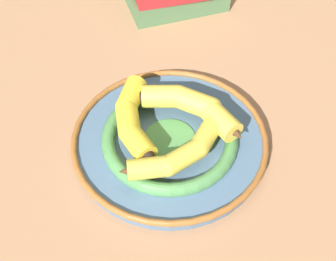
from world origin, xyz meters
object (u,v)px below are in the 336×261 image
(banana_b, at_px, (132,117))
(banana_a, at_px, (194,107))
(banana_c, at_px, (178,155))
(decorative_bowl, at_px, (168,140))

(banana_b, bearing_deg, banana_a, 93.73)
(banana_c, bearing_deg, banana_a, 38.62)
(banana_b, height_order, banana_c, banana_b)
(decorative_bowl, distance_m, banana_c, 0.07)
(banana_c, bearing_deg, banana_b, 99.64)
(banana_b, bearing_deg, decorative_bowl, 64.83)
(banana_a, distance_m, banana_c, 0.10)
(banana_a, xyz_separation_m, banana_b, (0.06, -0.08, -0.00))
(banana_a, height_order, banana_c, banana_a)
(banana_a, relative_size, banana_c, 1.21)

